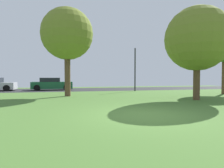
% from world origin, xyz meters
% --- Properties ---
extents(ground_plane, '(44.00, 44.00, 0.00)m').
position_xyz_m(ground_plane, '(0.00, 0.00, 0.00)').
color(ground_plane, '#47702D').
extents(road_strip, '(44.00, 6.40, 0.01)m').
position_xyz_m(road_strip, '(0.00, 16.00, 0.00)').
color(road_strip, '#28282B').
rests_on(road_strip, ground_plane).
extents(oak_tree_right, '(4.08, 4.08, 5.94)m').
position_xyz_m(oak_tree_right, '(5.26, 3.85, 3.89)').
color(oak_tree_right, brown).
rests_on(oak_tree_right, ground_plane).
extents(oak_tree_left, '(3.92, 3.92, 6.71)m').
position_xyz_m(oak_tree_left, '(-2.76, 8.22, 4.71)').
color(oak_tree_left, brown).
rests_on(oak_tree_left, ground_plane).
extents(oak_tree_center, '(3.50, 3.50, 6.25)m').
position_xyz_m(oak_tree_center, '(10.38, 7.00, 4.48)').
color(oak_tree_center, brown).
rests_on(oak_tree_center, ground_plane).
extents(parked_car_green, '(4.44, 1.94, 1.39)m').
position_xyz_m(parked_car_green, '(-4.41, 15.97, 0.65)').
color(parked_car_green, '#195633').
rests_on(parked_car_green, ground_plane).
extents(street_lamp_post, '(0.14, 0.14, 4.50)m').
position_xyz_m(street_lamp_post, '(4.20, 12.20, 2.25)').
color(street_lamp_post, '#2D2D33').
rests_on(street_lamp_post, ground_plane).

